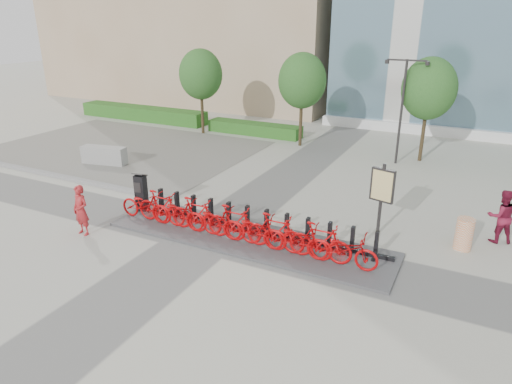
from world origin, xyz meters
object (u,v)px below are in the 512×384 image
at_px(kiosk, 141,192).
at_px(jersey_barrier, 104,155).
at_px(pedestrian, 501,216).
at_px(bike_0, 145,205).
at_px(worker_red, 81,210).
at_px(map_sign, 382,188).
at_px(construction_barrel, 464,234).

height_order(kiosk, jersey_barrier, kiosk).
xyz_separation_m(pedestrian, jersey_barrier, (-17.42, 0.60, -0.45)).
distance_m(bike_0, kiosk, 0.90).
xyz_separation_m(kiosk, pedestrian, (11.82, 3.27, 0.10)).
distance_m(worker_red, map_sign, 9.88).
distance_m(pedestrian, jersey_barrier, 17.44).
xyz_separation_m(bike_0, construction_barrel, (10.20, 2.81, -0.09)).
relative_size(bike_0, map_sign, 0.81).
bearing_deg(kiosk, worker_red, -111.49).
bearing_deg(pedestrian, bike_0, -2.77).
height_order(kiosk, worker_red, worker_red).
height_order(construction_barrel, map_sign, map_sign).
xyz_separation_m(bike_0, worker_red, (-1.20, -1.75, 0.25)).
relative_size(worker_red, construction_barrel, 1.68).
relative_size(bike_0, kiosk, 1.35).
relative_size(pedestrian, map_sign, 0.72).
distance_m(construction_barrel, map_sign, 2.84).
relative_size(kiosk, jersey_barrier, 0.66).
height_order(pedestrian, jersey_barrier, pedestrian).
xyz_separation_m(construction_barrel, jersey_barrier, (-16.46, 1.66, -0.08)).
height_order(kiosk, construction_barrel, kiosk).
bearing_deg(map_sign, bike_0, -145.81).
bearing_deg(map_sign, worker_red, -138.51).
height_order(construction_barrel, jersey_barrier, construction_barrel).
height_order(pedestrian, construction_barrel, pedestrian).
relative_size(construction_barrel, map_sign, 0.42).
relative_size(bike_0, jersey_barrier, 0.89).
relative_size(kiosk, construction_barrel, 1.44).
height_order(pedestrian, map_sign, map_sign).
distance_m(worker_red, construction_barrel, 12.28).
xyz_separation_m(worker_red, pedestrian, (12.36, 5.62, 0.03)).
distance_m(kiosk, pedestrian, 12.27).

